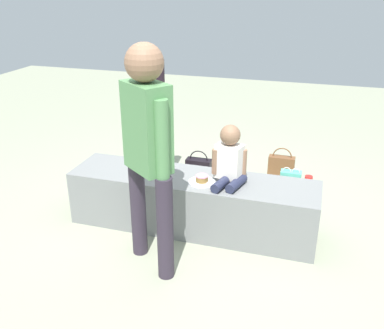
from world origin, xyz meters
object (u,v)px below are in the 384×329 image
child_seated (230,158)px  adult_standing (148,142)px  cake_plate (202,180)px  gift_bag (290,185)px  party_cup_red (308,180)px  handbag_black_leather (199,167)px  cake_box_white (238,184)px  water_bottle_near_gift (231,196)px  handbag_brown_canvas (281,167)px  water_bottle_far_side (152,153)px

child_seated → adult_standing: size_ratio=0.29×
cake_plate → gift_bag: bearing=51.4°
adult_standing → party_cup_red: 2.26m
child_seated → handbag_black_leather: child_seated is taller
child_seated → adult_standing: adult_standing is taller
cake_box_white → handbag_black_leather: size_ratio=1.13×
gift_bag → party_cup_red: gift_bag is taller
child_seated → adult_standing: (-0.45, -0.59, 0.30)m
party_cup_red → handbag_black_leather: (-1.17, -0.12, 0.05)m
child_seated → adult_standing: 0.80m
adult_standing → handbag_black_leather: (-0.11, 1.64, -0.89)m
child_seated → gift_bag: child_seated is taller
water_bottle_near_gift → handbag_brown_canvas: (0.39, 0.73, 0.03)m
handbag_brown_canvas → party_cup_red: bearing=-7.1°
water_bottle_far_side → child_seated: bearing=-46.6°
child_seated → cake_box_white: size_ratio=1.50×
cake_plate → water_bottle_far_side: cake_plate is taller
gift_bag → party_cup_red: 0.46m
party_cup_red → handbag_black_leather: handbag_black_leather is taller
handbag_black_leather → handbag_brown_canvas: 0.89m
water_bottle_near_gift → handbag_brown_canvas: size_ratio=0.62×
cake_plate → gift_bag: size_ratio=0.66×
party_cup_red → child_seated: bearing=-117.7°
water_bottle_near_gift → gift_bag: bearing=28.8°
handbag_black_leather → party_cup_red: bearing=5.9°
cake_box_white → child_seated: bearing=-84.8°
water_bottle_far_side → handbag_brown_canvas: size_ratio=0.65×
adult_standing → cake_box_white: (0.37, 1.41, -0.93)m
adult_standing → cake_box_white: adult_standing is taller
water_bottle_near_gift → handbag_brown_canvas: 0.83m
party_cup_red → handbag_black_leather: 1.18m
cake_box_white → handbag_black_leather: handbag_black_leather is taller
gift_bag → party_cup_red: size_ratio=3.79×
child_seated → cake_box_white: child_seated is taller
handbag_brown_canvas → water_bottle_far_side: bearing=178.6°
adult_standing → handbag_black_leather: 1.87m
party_cup_red → cake_box_white: (-0.69, -0.34, 0.01)m
water_bottle_far_side → handbag_brown_canvas: handbag_brown_canvas is taller
child_seated → handbag_black_leather: size_ratio=1.68×
cake_plate → adult_standing: bearing=-114.5°
adult_standing → handbag_brown_canvas: (0.76, 1.79, -0.85)m
adult_standing → cake_plate: size_ratio=7.31×
cake_plate → handbag_brown_canvas: size_ratio=0.62×
gift_bag → water_bottle_far_side: 1.70m
cake_box_white → water_bottle_near_gift: bearing=-88.7°
child_seated → cake_plate: size_ratio=2.16×
adult_standing → water_bottle_near_gift: size_ratio=7.30×
cake_box_white → water_bottle_far_side: bearing=159.3°
party_cup_red → cake_box_white: bearing=-153.6°
adult_standing → cake_box_white: bearing=75.3°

